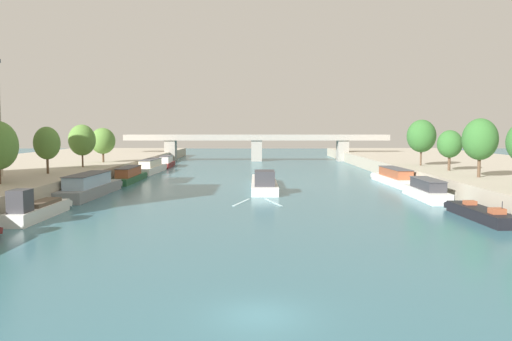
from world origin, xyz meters
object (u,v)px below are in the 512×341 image
moored_boat_left_lone (128,175)px  tree_left_end_of_row (81,140)px  tree_right_midway (420,136)px  tree_right_far (448,144)px  moored_boat_left_second (150,167)px  tree_right_second (479,139)px  tree_left_second (46,143)px  tree_left_nearest (102,141)px  barge_midriver (263,182)px  moored_boat_right_lone (393,177)px  moored_boat_left_end (35,209)px  moored_boat_left_gap_after (165,162)px  moored_boat_left_midway (89,186)px  moored_boat_right_upstream (425,190)px  bridge_far (256,144)px  moored_boat_right_end (478,213)px

moored_boat_left_lone → tree_left_end_of_row: 9.22m
tree_right_midway → tree_right_far: bearing=-85.4°
moored_boat_left_second → tree_right_second: (48.08, -34.43, 6.01)m
tree_left_second → tree_left_end_of_row: 11.79m
tree_left_nearest → tree_right_far: tree_left_nearest is taller
moored_boat_left_lone → tree_left_end_of_row: bearing=-175.0°
tree_left_second → tree_right_second: (56.00, -5.22, 0.62)m
moored_boat_left_lone → tree_right_second: tree_right_second is taller
barge_midriver → moored_boat_right_lone: bearing=17.7°
barge_midriver → moored_boat_left_end: 32.29m
moored_boat_left_gap_after → tree_right_far: tree_right_far is taller
tree_left_second → moored_boat_left_gap_after: bearing=79.7°
barge_midriver → tree_right_far: bearing=5.0°
moored_boat_left_end → tree_right_far: 55.51m
moored_boat_left_midway → tree_right_midway: size_ratio=2.22×
tree_right_midway → tree_left_nearest: bearing=171.2°
tree_right_midway → moored_boat_left_end: bearing=-142.7°
moored_boat_right_lone → tree_right_second: tree_right_second is taller
moored_boat_left_second → moored_boat_right_upstream: size_ratio=1.32×
moored_boat_left_second → tree_right_far: (48.33, -24.09, 5.12)m
tree_left_second → tree_left_nearest: size_ratio=1.02×
moored_boat_left_midway → tree_right_second: (48.69, -0.30, 5.92)m
moored_boat_left_midway → bridge_far: bearing=73.4°
moored_boat_left_second → tree_right_midway: size_ratio=2.16×
moored_boat_left_second → moored_boat_right_end: 65.13m
tree_right_far → tree_right_second: bearing=-91.4°
tree_left_second → bridge_far: size_ratio=0.09×
moored_boat_left_end → moored_boat_right_end: bearing=-0.1°
tree_left_nearest → tree_right_midway: 55.81m
tree_left_nearest → tree_left_end_of_row: bearing=-88.1°
tree_left_end_of_row → tree_left_nearest: tree_left_end_of_row is taller
moored_boat_left_end → moored_boat_left_lone: moored_boat_left_end is taller
tree_left_second → tree_left_end_of_row: bearing=86.7°
moored_boat_left_gap_after → tree_left_end_of_row: tree_left_end_of_row is taller
moored_boat_left_end → tree_right_second: tree_right_second is taller
moored_boat_right_upstream → tree_right_far: 15.67m
moored_boat_left_midway → tree_left_end_of_row: bearing=111.7°
tree_right_far → moored_boat_left_gap_after: bearing=140.6°
moored_boat_left_lone → tree_right_midway: size_ratio=2.01×
tree_right_midway → moored_boat_right_end: bearing=-99.9°
moored_boat_left_gap_after → tree_left_nearest: bearing=-110.6°
moored_boat_left_second → tree_left_end_of_row: tree_left_end_of_row is taller
barge_midriver → tree_left_second: 29.96m
moored_boat_left_end → bridge_far: size_ratio=0.16×
moored_boat_left_lone → moored_boat_right_lone: bearing=-4.5°
tree_left_nearest → tree_right_midway: size_ratio=0.82×
tree_right_second → moored_boat_right_upstream: bearing=-162.3°
bridge_far → moored_boat_right_end: bearing=-76.5°
moored_boat_right_lone → tree_right_far: 9.53m
barge_midriver → bridge_far: (-0.97, 62.66, 3.64)m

